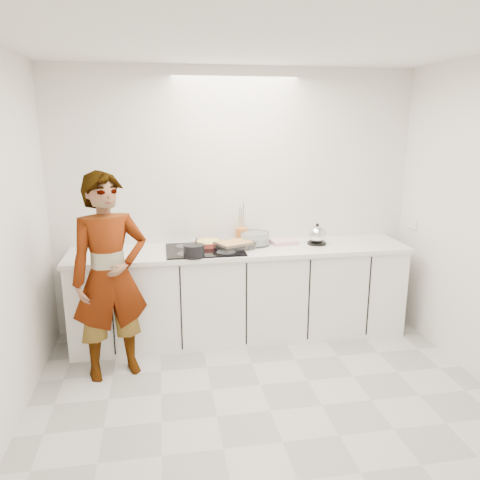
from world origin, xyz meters
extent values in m
cube|color=beige|center=(0.00, 0.00, 0.00)|extent=(3.60, 3.20, 0.00)
cube|color=white|center=(0.00, 0.00, 2.60)|extent=(3.60, 3.20, 0.00)
cube|color=silver|center=(0.00, 1.60, 1.30)|extent=(3.60, 0.00, 2.60)
cube|color=silver|center=(0.00, -1.60, 1.30)|extent=(3.60, 0.00, 2.60)
cube|color=white|center=(1.79, 1.33, 1.07)|extent=(0.02, 0.15, 0.09)
cube|color=white|center=(0.00, 1.28, 0.43)|extent=(3.20, 0.58, 0.87)
cube|color=white|center=(0.00, 1.28, 0.89)|extent=(3.24, 0.64, 0.04)
cube|color=black|center=(-0.35, 1.26, 0.92)|extent=(0.72, 0.54, 0.01)
cylinder|color=#A43F31|center=(-0.30, 1.39, 0.95)|extent=(0.33, 0.33, 0.04)
cylinder|color=#FEF562|center=(-0.30, 1.39, 0.96)|extent=(0.29, 0.29, 0.01)
cylinder|color=black|center=(-0.47, 1.04, 0.98)|extent=(0.19, 0.19, 0.10)
cylinder|color=silver|center=(-0.45, 1.06, 1.02)|extent=(0.03, 0.07, 0.16)
cube|color=silver|center=(-0.07, 1.23, 0.96)|extent=(0.40, 0.36, 0.06)
cube|color=#F0B260|center=(-0.07, 1.23, 0.98)|extent=(0.36, 0.31, 0.02)
cylinder|color=silver|center=(0.16, 1.37, 0.97)|extent=(0.28, 0.28, 0.13)
cylinder|color=white|center=(0.16, 1.37, 0.95)|extent=(0.24, 0.24, 0.06)
cube|color=white|center=(0.44, 1.36, 0.93)|extent=(0.27, 0.22, 0.04)
cylinder|color=black|center=(0.76, 1.30, 0.92)|extent=(0.21, 0.21, 0.02)
sphere|color=silver|center=(0.76, 1.30, 1.01)|extent=(0.20, 0.20, 0.18)
sphere|color=black|center=(0.76, 1.30, 1.11)|extent=(0.03, 0.03, 0.03)
cylinder|color=orange|center=(0.05, 1.51, 0.98)|extent=(0.15, 0.15, 0.15)
imported|color=white|center=(-1.17, 0.76, 0.86)|extent=(0.72, 0.59, 1.72)
camera|label=1|loc=(-0.74, -2.97, 2.09)|focal=35.00mm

